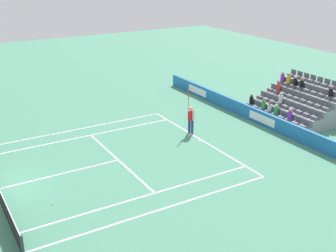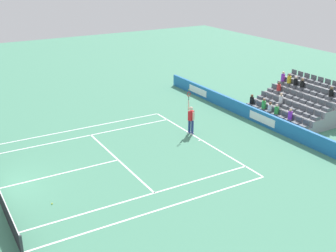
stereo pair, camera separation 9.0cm
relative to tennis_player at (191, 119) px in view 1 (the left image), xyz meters
The scene contains 12 objects.
line_baseline 1.55m from the tennis_player, behind, with size 10.97×0.10×0.01m, color white.
line_service 5.71m from the tennis_player, 102.22° to the left, with size 8.23×0.10×0.01m, color white.
line_centre_service 8.83m from the tennis_player, 97.80° to the left, with size 0.10×6.40×0.01m, color white.
line_singles_sideline_left 6.70m from the tennis_player, 63.82° to the left, with size 0.10×11.89×0.01m, color white.
line_singles_sideline_right 8.03m from the tennis_player, 131.73° to the left, with size 0.10×11.89×0.01m, color white.
line_doubles_sideline_left 7.40m from the tennis_player, 54.17° to the left, with size 0.10×11.89×0.01m, color white.
line_doubles_sideline_right 9.00m from the tennis_player, 138.29° to the left, with size 0.10×11.89×0.01m, color white.
line_centre_mark 1.55m from the tennis_player, behind, with size 0.10×0.20×0.01m, color white.
sponsor_barrier 5.06m from the tennis_player, 103.69° to the right, with size 22.46×0.22×0.94m.
tennis_player is the anchor object (origin of this frame).
stadium_stand 8.53m from the tennis_player, 97.94° to the right, with size 5.58×4.75×2.60m.
loose_tennis_ball 10.68m from the tennis_player, 111.31° to the left, with size 0.07×0.07×0.07m, color #D1E533.
Camera 1 is at (-19.52, 1.99, 10.18)m, focal length 45.83 mm.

